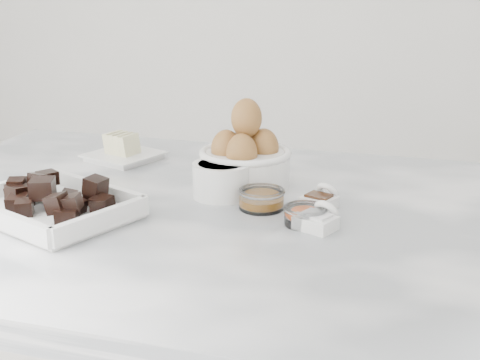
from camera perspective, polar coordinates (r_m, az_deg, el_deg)
name	(u,v)px	position (r m, az deg, el deg)	size (l,w,h in m)	color
marble_slab	(222,221)	(1.05, -1.52, -3.49)	(1.20, 0.80, 0.04)	silver
chocolate_dish	(52,201)	(1.05, -15.77, -1.70)	(0.29, 0.26, 0.06)	white
butter_plate	(123,151)	(1.33, -9.98, 2.45)	(0.16, 0.16, 0.05)	white
sugar_ramekin	(221,179)	(1.10, -1.59, 0.13)	(0.10, 0.10, 0.06)	white
egg_bowl	(245,158)	(1.15, 0.43, 1.92)	(0.16, 0.16, 0.15)	white
honey_bowl	(262,199)	(1.04, 1.85, -1.59)	(0.07, 0.07, 0.03)	white
zest_bowl	(305,215)	(0.98, 5.59, -2.96)	(0.07, 0.07, 0.03)	white
vanilla_spoon	(321,199)	(1.06, 6.91, -1.62)	(0.06, 0.07, 0.04)	white
salt_spoon	(319,219)	(0.97, 6.73, -3.34)	(0.07, 0.08, 0.04)	white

